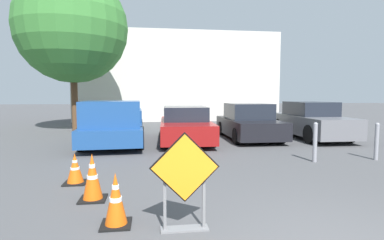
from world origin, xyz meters
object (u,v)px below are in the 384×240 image
traffic_cone_third (75,169)px  traffic_cone_second (92,177)px  parked_car_second (249,123)px  parked_car_third (310,121)px  bollard_nearest (315,141)px  road_closed_sign (185,177)px  parked_car_nearest (185,125)px  traffic_cone_nearest (116,200)px  pickup_truck (114,125)px  bollard_second (377,140)px

traffic_cone_third → traffic_cone_second: bearing=-62.6°
parked_car_second → parked_car_third: bearing=179.0°
parked_car_third → bollard_nearest: parked_car_third is taller
road_closed_sign → bollard_nearest: 5.40m
road_closed_sign → parked_car_third: parked_car_third is taller
road_closed_sign → traffic_cone_third: bearing=129.1°
parked_car_second → parked_car_nearest: bearing=7.7°
traffic_cone_third → parked_car_nearest: (2.89, 5.30, 0.33)m
road_closed_sign → traffic_cone_second: road_closed_sign is taller
traffic_cone_third → parked_car_third: (8.28, 5.53, 0.41)m
traffic_cone_third → bollard_nearest: size_ratio=0.58×
parked_car_nearest → bollard_nearest: parked_car_nearest is taller
traffic_cone_third → parked_car_nearest: 6.05m
road_closed_sign → parked_car_third: 10.16m
traffic_cone_nearest → parked_car_nearest: (1.83, 7.45, 0.27)m
road_closed_sign → parked_car_third: bearing=51.8°
traffic_cone_second → traffic_cone_third: size_ratio=1.31×
road_closed_sign → pickup_truck: pickup_truck is taller
pickup_truck → parked_car_nearest: size_ratio=1.11×
traffic_cone_second → bollard_nearest: size_ratio=0.75×
traffic_cone_second → parked_car_nearest: bearing=69.7°
pickup_truck → parked_car_second: size_ratio=1.25×
traffic_cone_nearest → parked_car_third: 10.55m
road_closed_sign → parked_car_second: size_ratio=0.32×
bollard_nearest → parked_car_nearest: bearing=126.9°
bollard_nearest → parked_car_third: bearing=62.0°
road_closed_sign → traffic_cone_second: (-1.46, 1.41, -0.33)m
traffic_cone_third → parked_car_third: 9.97m
traffic_cone_second → traffic_cone_third: 1.19m
parked_car_third → pickup_truck: bearing=5.7°
parked_car_third → bollard_nearest: (-2.31, -4.34, -0.14)m
road_closed_sign → traffic_cone_nearest: 1.05m
traffic_cone_second → bollard_second: 7.62m
traffic_cone_second → traffic_cone_third: (-0.54, 1.05, -0.10)m
bollard_nearest → bollard_second: (1.85, 0.00, -0.02)m
road_closed_sign → traffic_cone_third: road_closed_sign is taller
parked_car_second → bollard_nearest: 4.45m
traffic_cone_second → parked_car_third: size_ratio=0.18×
road_closed_sign → pickup_truck: (-1.79, 7.33, -0.01)m
traffic_cone_third → bollard_nearest: (5.98, 1.19, 0.27)m
traffic_cone_nearest → bollard_second: size_ratio=0.71×
traffic_cone_third → pickup_truck: size_ratio=0.12×
parked_car_second → bollard_nearest: bearing=95.9°
parked_car_second → parked_car_third: 2.70m
traffic_cone_third → parked_car_third: parked_car_third is taller
road_closed_sign → traffic_cone_third: (-2.00, 2.46, -0.43)m
parked_car_nearest → traffic_cone_second: bearing=72.4°
traffic_cone_nearest → parked_car_second: bearing=59.8°
road_closed_sign → traffic_cone_nearest: road_closed_sign is taller
pickup_truck → parked_car_second: 5.43m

